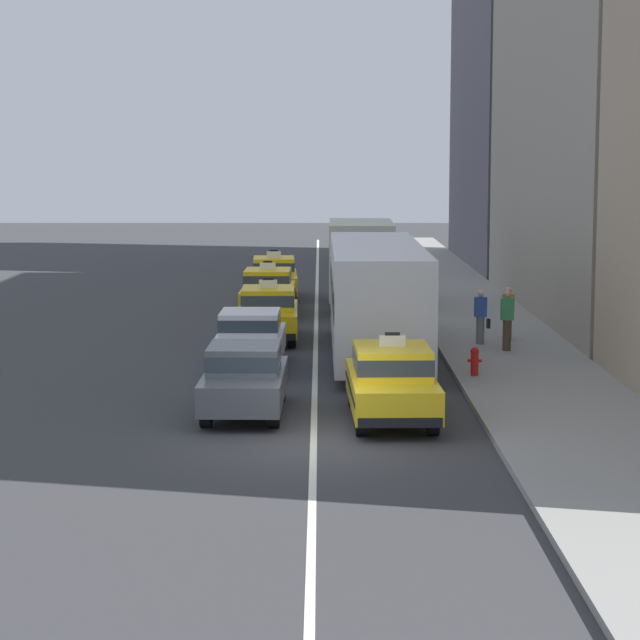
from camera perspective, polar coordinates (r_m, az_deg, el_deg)
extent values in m
plane|color=#353538|center=(25.92, -0.28, -5.56)|extent=(160.00, 160.00, 0.00)
cube|color=silver|center=(45.63, -0.15, 0.13)|extent=(0.14, 80.00, 0.01)
cube|color=gray|center=(41.03, 7.68, -0.67)|extent=(4.00, 90.00, 0.15)
cube|color=gray|center=(47.33, 13.06, 11.42)|extent=(6.00, 21.47, 18.50)
cube|color=#5B5660|center=(67.45, 9.21, 13.73)|extent=(6.00, 17.33, 26.59)
cylinder|color=black|center=(30.40, -4.49, -3.02)|extent=(0.25, 0.64, 0.64)
cylinder|color=black|center=(30.29, -1.77, -3.03)|extent=(0.25, 0.64, 0.64)
cylinder|color=black|center=(27.62, -5.04, -4.09)|extent=(0.25, 0.64, 0.64)
cylinder|color=black|center=(27.51, -2.04, -4.11)|extent=(0.25, 0.64, 0.64)
cube|color=#4C5156|center=(28.88, -3.33, -2.90)|extent=(1.83, 4.33, 0.66)
cube|color=#4C5156|center=(28.68, -3.35, -1.70)|extent=(1.59, 1.92, 0.60)
cube|color=#2D3842|center=(28.68, -3.35, -1.70)|extent=(1.61, 1.94, 0.33)
cylinder|color=black|center=(36.37, -4.06, -1.28)|extent=(0.25, 0.64, 0.64)
cylinder|color=black|center=(36.28, -1.79, -1.28)|extent=(0.25, 0.64, 0.64)
cylinder|color=black|center=(33.58, -4.46, -2.01)|extent=(0.25, 0.64, 0.64)
cylinder|color=black|center=(33.48, -2.00, -2.02)|extent=(0.25, 0.64, 0.64)
cube|color=silver|center=(34.87, -3.08, -1.10)|extent=(1.81, 4.32, 0.66)
cube|color=silver|center=(34.68, -3.10, -0.10)|extent=(1.58, 1.92, 0.60)
cube|color=#2D3842|center=(34.68, -3.10, -0.10)|extent=(1.60, 1.94, 0.33)
cylinder|color=black|center=(41.66, -3.25, -0.15)|extent=(0.25, 0.64, 0.64)
cylinder|color=black|center=(41.62, -1.21, -0.15)|extent=(0.25, 0.64, 0.64)
cylinder|color=black|center=(38.63, -3.42, -0.76)|extent=(0.25, 0.64, 0.64)
cylinder|color=black|center=(38.59, -1.23, -0.75)|extent=(0.25, 0.64, 0.64)
cube|color=yellow|center=(40.07, -2.28, 0.05)|extent=(1.88, 4.53, 0.70)
cube|color=black|center=(40.07, -2.28, 0.12)|extent=(1.89, 4.17, 0.10)
cube|color=yellow|center=(39.84, -2.29, 0.98)|extent=(1.64, 2.13, 0.64)
cube|color=#2D3842|center=(39.84, -2.29, 0.98)|extent=(1.66, 2.15, 0.35)
cube|color=white|center=(39.79, -2.29, 1.61)|extent=(0.56, 0.13, 0.24)
cube|color=black|center=(39.78, -2.29, 1.83)|extent=(0.32, 0.12, 0.06)
cube|color=black|center=(42.30, -2.21, 0.11)|extent=(1.71, 0.17, 0.20)
cube|color=black|center=(37.92, -2.35, -0.75)|extent=(1.71, 0.17, 0.20)
cylinder|color=black|center=(47.82, -3.07, 0.84)|extent=(0.25, 0.64, 0.64)
cylinder|color=black|center=(47.74, -1.31, 0.83)|extent=(0.25, 0.64, 0.64)
cylinder|color=black|center=(44.79, -3.34, 0.38)|extent=(0.25, 0.64, 0.64)
cylinder|color=black|center=(44.70, -1.45, 0.38)|extent=(0.25, 0.64, 0.64)
cube|color=yellow|center=(46.22, -2.29, 1.05)|extent=(1.87, 4.53, 0.70)
cube|color=black|center=(46.21, -2.29, 1.11)|extent=(1.88, 4.17, 0.10)
cube|color=yellow|center=(46.00, -2.31, 1.85)|extent=(1.63, 2.12, 0.64)
cube|color=#2D3842|center=(46.00, -2.31, 1.85)|extent=(1.65, 2.14, 0.35)
cube|color=white|center=(45.96, -2.31, 2.40)|extent=(0.56, 0.13, 0.24)
cube|color=black|center=(45.94, -2.31, 2.59)|extent=(0.32, 0.11, 0.06)
cube|color=black|center=(48.44, -2.15, 1.05)|extent=(1.71, 0.16, 0.20)
cube|color=black|center=(44.05, -2.45, 0.40)|extent=(1.71, 0.16, 0.20)
cylinder|color=black|center=(52.92, -2.83, 1.48)|extent=(0.26, 0.65, 0.64)
cylinder|color=black|center=(52.92, -1.23, 1.49)|extent=(0.26, 0.65, 0.64)
cylinder|color=black|center=(49.88, -2.88, 1.11)|extent=(0.26, 0.65, 0.64)
cylinder|color=black|center=(49.88, -1.18, 1.12)|extent=(0.26, 0.65, 0.64)
cube|color=yellow|center=(51.36, -2.03, 1.69)|extent=(1.96, 4.56, 0.70)
cube|color=black|center=(51.36, -2.03, 1.75)|extent=(1.97, 4.20, 0.10)
cube|color=yellow|center=(51.15, -2.04, 2.42)|extent=(1.67, 2.16, 0.64)
cube|color=#2D3842|center=(51.15, -2.04, 2.42)|extent=(1.70, 2.18, 0.35)
cube|color=white|center=(51.11, -2.04, 2.92)|extent=(0.56, 0.14, 0.24)
cube|color=black|center=(51.10, -2.04, 3.08)|extent=(0.32, 0.12, 0.06)
cube|color=black|center=(53.58, -2.03, 1.67)|extent=(1.71, 0.20, 0.20)
cube|color=black|center=(49.19, -2.03, 1.14)|extent=(1.71, 0.20, 0.20)
cylinder|color=black|center=(29.73, 1.53, -3.24)|extent=(0.26, 0.65, 0.64)
cylinder|color=black|center=(29.84, 4.36, -3.21)|extent=(0.26, 0.65, 0.64)
cylinder|color=black|center=(26.74, 1.86, -4.45)|extent=(0.26, 0.65, 0.64)
cylinder|color=black|center=(26.86, 5.02, -4.42)|extent=(0.26, 0.65, 0.64)
cube|color=yellow|center=(28.21, 3.19, -3.10)|extent=(1.91, 4.54, 0.70)
cube|color=black|center=(28.21, 3.19, -3.00)|extent=(1.92, 4.18, 0.10)
cube|color=yellow|center=(27.95, 3.22, -1.81)|extent=(1.65, 2.14, 0.64)
cube|color=#2D3842|center=(27.95, 3.22, -1.81)|extent=(1.67, 2.16, 0.35)
cube|color=white|center=(27.88, 3.23, -0.92)|extent=(0.56, 0.13, 0.24)
cube|color=black|center=(27.86, 3.23, -0.61)|extent=(0.32, 0.12, 0.06)
cube|color=black|center=(30.43, 2.85, -2.80)|extent=(1.71, 0.18, 0.20)
cube|color=black|center=(26.10, 3.57, -4.53)|extent=(1.71, 0.18, 0.20)
cylinder|color=black|center=(40.15, 0.88, -0.43)|extent=(0.24, 0.64, 0.64)
cylinder|color=black|center=(40.22, 3.73, -0.43)|extent=(0.24, 0.64, 0.64)
cylinder|color=black|center=(33.50, 1.02, -2.02)|extent=(0.24, 0.64, 0.64)
cylinder|color=black|center=(33.59, 4.43, -2.01)|extent=(0.24, 0.64, 0.64)
cube|color=silver|center=(36.66, 2.51, 1.09)|extent=(2.53, 11.21, 2.90)
cube|color=#2D3842|center=(36.63, 2.51, 1.48)|extent=(2.55, 10.76, 0.84)
cube|color=black|center=(42.07, 2.21, 3.56)|extent=(2.13, 0.09, 0.36)
cylinder|color=black|center=(49.74, 0.68, 1.10)|extent=(0.25, 0.64, 0.64)
cylinder|color=black|center=(49.77, 2.87, 1.10)|extent=(0.25, 0.64, 0.64)
cylinder|color=black|center=(45.87, 0.67, 0.56)|extent=(0.25, 0.64, 0.64)
cylinder|color=black|center=(45.90, 3.04, 0.56)|extent=(0.25, 0.64, 0.64)
cube|color=#194C8C|center=(50.62, 1.76, 2.41)|extent=(2.13, 2.23, 2.10)
cube|color=#2D3842|center=(51.66, 1.74, 2.84)|extent=(1.93, 0.09, 0.76)
cube|color=beige|center=(47.32, 1.83, 2.72)|extent=(2.37, 5.23, 2.70)
cylinder|color=#473828|center=(37.38, 8.26, -0.67)|extent=(0.24, 0.24, 0.89)
cube|color=#338C4C|center=(37.28, 8.28, 0.49)|extent=(0.36, 0.22, 0.63)
sphere|color=tan|center=(37.23, 8.29, 1.14)|extent=(0.20, 0.20, 0.20)
cylinder|color=#23232D|center=(39.54, 8.30, -0.25)|extent=(0.24, 0.24, 0.86)
cube|color=orange|center=(39.46, 8.32, 0.75)|extent=(0.36, 0.22, 0.53)
sphere|color=tan|center=(39.42, 8.33, 1.29)|extent=(0.20, 0.20, 0.20)
cylinder|color=slate|center=(38.58, 7.10, -0.45)|extent=(0.24, 0.24, 0.82)
cube|color=#2D4CA5|center=(38.49, 7.12, 0.58)|extent=(0.36, 0.22, 0.58)
sphere|color=beige|center=(38.44, 7.13, 1.17)|extent=(0.20, 0.20, 0.20)
cube|color=black|center=(38.58, 7.46, -0.15)|extent=(0.10, 0.20, 0.28)
cylinder|color=red|center=(33.18, 6.85, -1.93)|extent=(0.20, 0.20, 0.60)
sphere|color=red|center=(33.13, 6.86, -1.39)|extent=(0.22, 0.22, 0.22)
cylinder|color=red|center=(33.15, 6.63, -1.80)|extent=(0.10, 0.08, 0.08)
cylinder|color=red|center=(33.19, 7.08, -1.80)|extent=(0.10, 0.08, 0.08)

